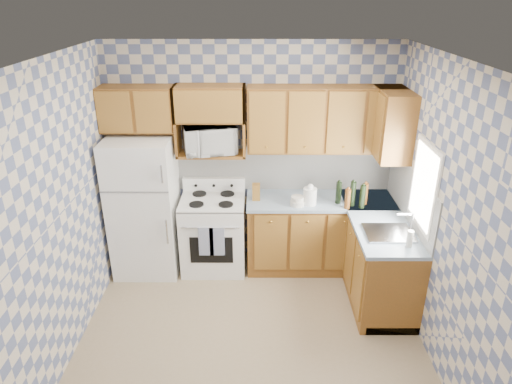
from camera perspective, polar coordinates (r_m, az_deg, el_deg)
floor at (r=4.83m, az=-0.65°, el=-17.44°), size 3.40×3.40×0.00m
back_wall at (r=5.54m, az=-0.49°, el=4.53°), size 3.40×0.02×2.70m
right_wall at (r=4.38m, az=22.13°, el=-2.82°), size 0.02×3.20×2.70m
backsplash_back at (r=5.59m, az=3.62°, el=3.03°), size 2.60×0.02×0.56m
backsplash_right at (r=5.11m, az=18.70°, el=-0.31°), size 0.02×1.60×0.56m
refrigerator at (r=5.57m, az=-13.75°, el=-1.74°), size 0.75×0.70×1.68m
stove_body at (r=5.64m, az=-5.30°, el=-5.26°), size 0.76×0.65×0.90m
cooktop at (r=5.43m, az=-5.48°, el=-1.07°), size 0.76×0.65×0.02m
backguard at (r=5.64m, az=-5.26°, el=0.99°), size 0.76×0.08×0.17m
dish_towel_left at (r=5.30m, az=-6.25°, el=-6.14°), size 0.17×0.02×0.36m
dish_towel_right at (r=5.28m, az=-4.90°, el=-6.16°), size 0.17×0.02×0.36m
base_cabinets_back at (r=5.69m, az=7.88°, el=-5.22°), size 1.75×0.60×0.88m
base_cabinets_right at (r=5.38m, az=14.68°, el=-7.71°), size 0.60×1.60×0.88m
countertop_back at (r=5.48m, az=8.15°, el=-1.04°), size 1.77×0.63×0.04m
countertop_right at (r=5.16m, az=15.15°, el=-3.35°), size 0.63×1.60×0.04m
upper_cabinets_back at (r=5.29m, az=8.56°, el=8.99°), size 1.75×0.33×0.74m
upper_cabinets_fridge at (r=5.37m, az=-14.64°, el=10.05°), size 0.82×0.33×0.50m
upper_cabinets_right at (r=5.26m, az=16.58°, el=8.19°), size 0.33×0.70×0.74m
microwave_shelf at (r=5.38m, az=-5.54°, el=4.78°), size 0.80×0.33×0.03m
microwave at (r=5.33m, az=-5.84°, el=6.60°), size 0.67×0.54×0.33m
sink at (r=4.85m, az=16.22°, el=-4.98°), size 0.48×0.40×0.03m
window at (r=4.72m, az=20.28°, el=0.71°), size 0.02×0.66×0.86m
bottle_0 at (r=5.31m, az=11.99°, el=-0.20°), size 0.06×0.06×0.29m
bottle_1 at (r=5.28m, az=13.16°, el=-0.57°), size 0.06×0.06×0.27m
bottle_2 at (r=5.38m, az=13.45°, el=-0.22°), size 0.06×0.06×0.25m
bottle_3 at (r=5.24m, az=11.37°, el=-0.85°), size 0.06×0.06×0.23m
bottle_4 at (r=5.34m, az=10.28°, el=-0.08°), size 0.06×0.06×0.26m
knife_block at (r=5.35m, az=0.02°, el=0.02°), size 0.09×0.09×0.20m
electric_kettle at (r=5.28m, az=6.74°, el=-0.54°), size 0.16×0.16×0.20m
food_containers at (r=5.25m, az=5.20°, el=-1.11°), size 0.16×0.16×0.11m
soap_bottle at (r=4.64m, az=18.67°, el=-5.57°), size 0.06×0.06×0.17m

